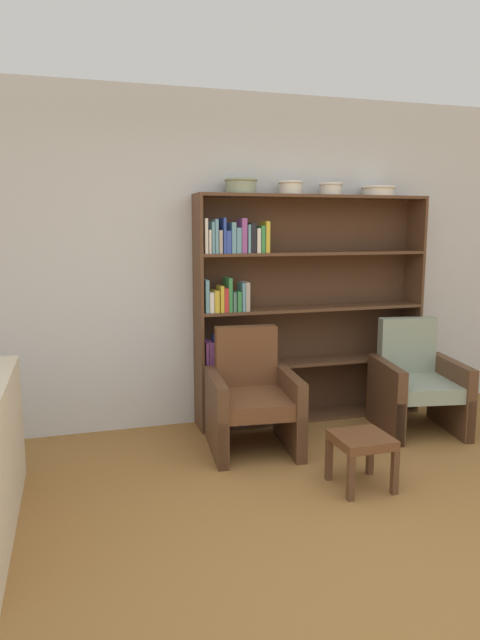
% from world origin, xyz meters
% --- Properties ---
extents(ground_plane, '(24.00, 24.00, 0.00)m').
position_xyz_m(ground_plane, '(0.00, 0.00, 0.00)').
color(ground_plane, olive).
extents(wall_back, '(12.00, 0.06, 2.75)m').
position_xyz_m(wall_back, '(0.00, 2.51, 1.38)').
color(wall_back, silver).
rests_on(wall_back, ground).
extents(bookshelf, '(2.02, 0.30, 1.92)m').
position_xyz_m(bookshelf, '(0.38, 2.34, 0.95)').
color(bookshelf, brown).
rests_on(bookshelf, ground).
extents(bowl_terracotta, '(0.27, 0.27, 0.12)m').
position_xyz_m(bowl_terracotta, '(-0.05, 2.32, 1.99)').
color(bowl_terracotta, gray).
rests_on(bowl_terracotta, bookshelf).
extents(bowl_copper, '(0.21, 0.21, 0.11)m').
position_xyz_m(bowl_copper, '(0.37, 2.32, 1.99)').
color(bowl_copper, silver).
rests_on(bowl_copper, bookshelf).
extents(bowl_slate, '(0.20, 0.20, 0.10)m').
position_xyz_m(bowl_slate, '(0.73, 2.32, 1.98)').
color(bowl_slate, silver).
rests_on(bowl_slate, bookshelf).
extents(bowl_olive, '(0.29, 0.29, 0.08)m').
position_xyz_m(bowl_olive, '(1.18, 2.32, 1.97)').
color(bowl_olive, silver).
rests_on(bowl_olive, bookshelf).
extents(armchair_leather, '(0.71, 0.74, 0.90)m').
position_xyz_m(armchair_leather, '(-0.13, 1.80, 0.38)').
color(armchair_leather, brown).
rests_on(armchair_leather, ground).
extents(armchair_cushioned, '(0.75, 0.78, 0.90)m').
position_xyz_m(armchair_cushioned, '(1.30, 1.80, 0.38)').
color(armchair_cushioned, brown).
rests_on(armchair_cushioned, ground).
extents(footstool, '(0.35, 0.35, 0.35)m').
position_xyz_m(footstool, '(0.34, 0.96, 0.28)').
color(footstool, brown).
rests_on(footstool, ground).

